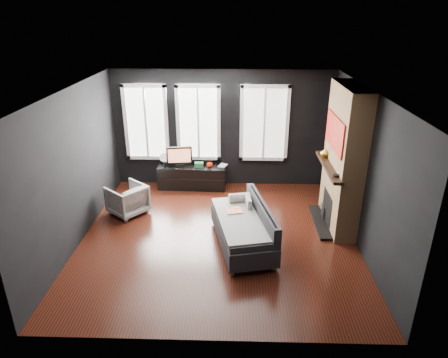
{
  "coord_description": "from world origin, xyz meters",
  "views": [
    {
      "loc": [
        0.3,
        -6.37,
        3.91
      ],
      "look_at": [
        0.1,
        0.3,
        1.05
      ],
      "focal_mm": 32.0,
      "sensor_mm": 36.0,
      "label": 1
    }
  ],
  "objects_px": {
    "sofa": "(242,225)",
    "book": "(219,160)",
    "media_console": "(192,177)",
    "armchair": "(127,198)",
    "mantel_vase": "(325,153)",
    "mug": "(210,164)",
    "monitor": "(179,155)"
  },
  "relations": [
    {
      "from": "media_console",
      "to": "book",
      "type": "height_order",
      "value": "book"
    },
    {
      "from": "armchair",
      "to": "book",
      "type": "distance_m",
      "value": 2.32
    },
    {
      "from": "sofa",
      "to": "mantel_vase",
      "type": "bearing_deg",
      "value": 26.52
    },
    {
      "from": "sofa",
      "to": "armchair",
      "type": "xyz_separation_m",
      "value": [
        -2.34,
        1.14,
        -0.05
      ]
    },
    {
      "from": "mug",
      "to": "book",
      "type": "distance_m",
      "value": 0.25
    },
    {
      "from": "book",
      "to": "mantel_vase",
      "type": "xyz_separation_m",
      "value": [
        2.13,
        -1.25,
        0.66
      ]
    },
    {
      "from": "armchair",
      "to": "book",
      "type": "relative_size",
      "value": 2.78
    },
    {
      "from": "sofa",
      "to": "mug",
      "type": "xyz_separation_m",
      "value": [
        -0.73,
        2.42,
        0.21
      ]
    },
    {
      "from": "book",
      "to": "media_console",
      "type": "bearing_deg",
      "value": -174.3
    },
    {
      "from": "mug",
      "to": "armchair",
      "type": "bearing_deg",
      "value": -141.44
    },
    {
      "from": "media_console",
      "to": "book",
      "type": "distance_m",
      "value": 0.75
    },
    {
      "from": "sofa",
      "to": "book",
      "type": "bearing_deg",
      "value": 89.29
    },
    {
      "from": "media_console",
      "to": "mug",
      "type": "relative_size",
      "value": 11.58
    },
    {
      "from": "sofa",
      "to": "mug",
      "type": "distance_m",
      "value": 2.54
    },
    {
      "from": "monitor",
      "to": "armchair",
      "type": "bearing_deg",
      "value": -132.27
    },
    {
      "from": "armchair",
      "to": "book",
      "type": "height_order",
      "value": "book"
    },
    {
      "from": "sofa",
      "to": "mug",
      "type": "bearing_deg",
      "value": 94.58
    },
    {
      "from": "media_console",
      "to": "mantel_vase",
      "type": "bearing_deg",
      "value": -21.29
    },
    {
      "from": "armchair",
      "to": "monitor",
      "type": "relative_size",
      "value": 1.15
    },
    {
      "from": "sofa",
      "to": "monitor",
      "type": "xyz_separation_m",
      "value": [
        -1.42,
        2.46,
        0.41
      ]
    },
    {
      "from": "mantel_vase",
      "to": "media_console",
      "type": "bearing_deg",
      "value": 156.65
    },
    {
      "from": "armchair",
      "to": "mug",
      "type": "height_order",
      "value": "armchair"
    },
    {
      "from": "book",
      "to": "mantel_vase",
      "type": "distance_m",
      "value": 2.55
    },
    {
      "from": "sofa",
      "to": "media_console",
      "type": "relative_size",
      "value": 1.18
    },
    {
      "from": "sofa",
      "to": "mantel_vase",
      "type": "height_order",
      "value": "mantel_vase"
    },
    {
      "from": "armchair",
      "to": "mug",
      "type": "bearing_deg",
      "value": 168.7
    },
    {
      "from": "mantel_vase",
      "to": "armchair",
      "type": "bearing_deg",
      "value": -177.82
    },
    {
      "from": "monitor",
      "to": "mantel_vase",
      "type": "relative_size",
      "value": 3.31
    },
    {
      "from": "armchair",
      "to": "mantel_vase",
      "type": "height_order",
      "value": "mantel_vase"
    },
    {
      "from": "mug",
      "to": "sofa",
      "type": "bearing_deg",
      "value": -73.25
    },
    {
      "from": "mug",
      "to": "book",
      "type": "height_order",
      "value": "book"
    },
    {
      "from": "book",
      "to": "mantel_vase",
      "type": "bearing_deg",
      "value": -30.52
    }
  ]
}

